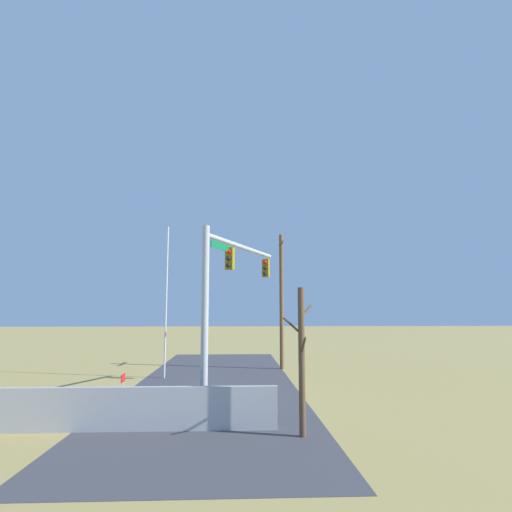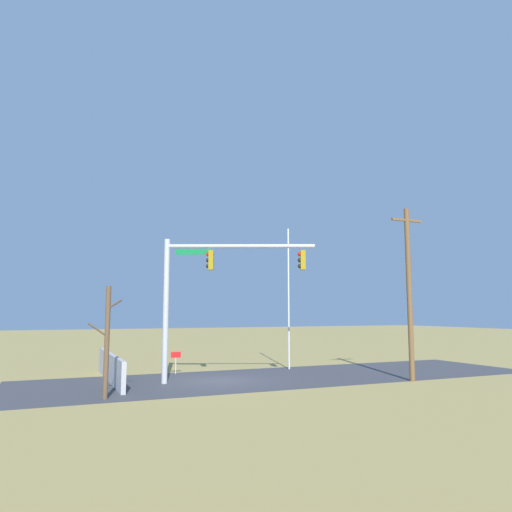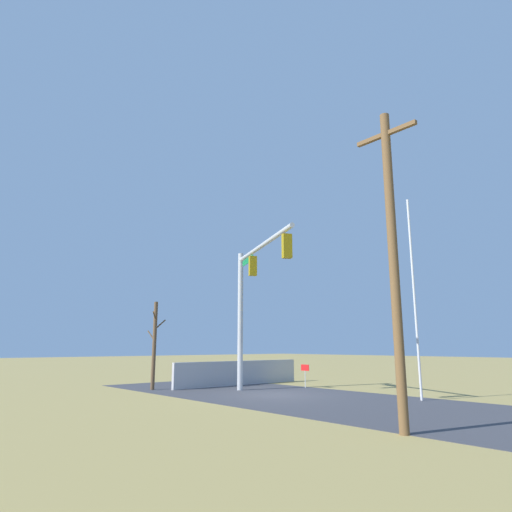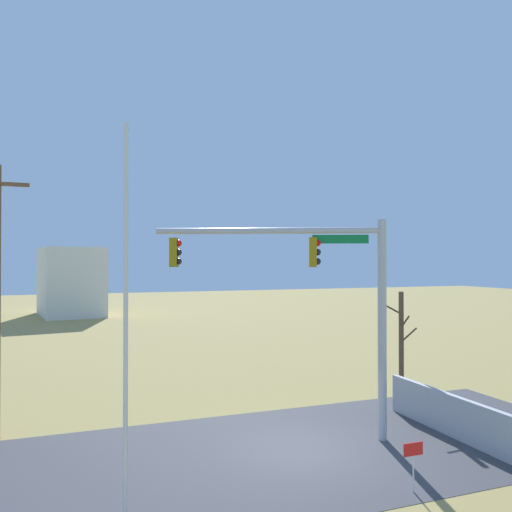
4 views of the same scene
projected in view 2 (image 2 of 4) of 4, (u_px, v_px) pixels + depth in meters
name	position (u px, v px, depth m)	size (l,w,h in m)	color
ground_plane	(219.00, 381.00, 24.28)	(160.00, 160.00, 0.00)	#9E894C
road_surface	(290.00, 376.00, 25.88)	(28.00, 8.00, 0.01)	#3D3D42
sidewalk_corner	(143.00, 385.00, 22.90)	(6.00, 6.00, 0.01)	#B7B5AD
retaining_fence	(110.00, 368.00, 24.15)	(0.20, 8.77, 1.36)	#A8A8AD
signal_mast	(206.00, 281.00, 23.85)	(6.88, 3.22, 7.04)	#B2B5BA
flagpole	(289.00, 298.00, 29.66)	(0.10, 0.10, 8.61)	silver
utility_pole	(409.00, 290.00, 24.67)	(1.90, 0.26, 8.77)	brown
bare_tree	(107.00, 340.00, 19.39)	(1.27, 1.02, 4.48)	brown
open_sign	(176.00, 358.00, 27.00)	(0.56, 0.04, 1.22)	silver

